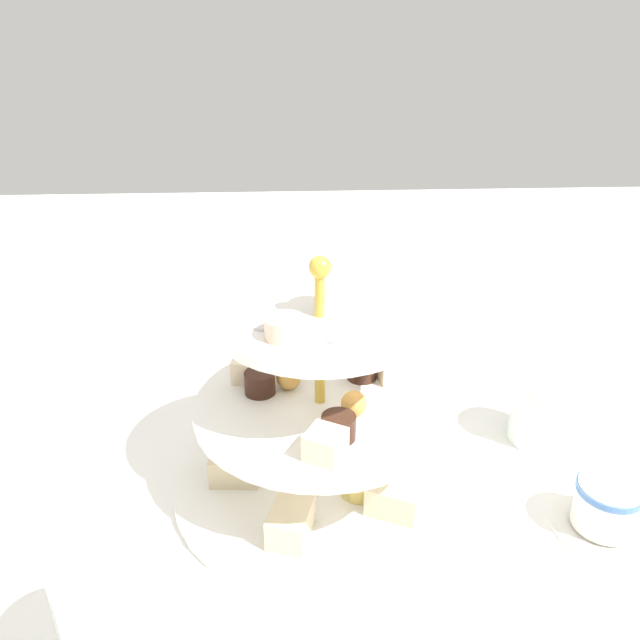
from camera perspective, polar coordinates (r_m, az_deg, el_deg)
The scene contains 6 objects.
ground_plane at distance 0.66m, azimuth -0.00°, elevation -14.63°, with size 2.40×2.40×0.00m, color white.
tiered_serving_stand at distance 0.61m, azimuth 0.06°, elevation -9.39°, with size 0.29×0.29×0.25m.
water_glass_tall_right at distance 0.48m, azimuth -18.15°, elevation -24.82°, with size 0.07×0.07×0.13m, color silver.
water_glass_short_left at distance 0.74m, azimuth 19.39°, elevation -7.73°, with size 0.06×0.06×0.08m, color silver.
teacup_with_saucer at distance 0.65m, azimuth 24.50°, elevation -15.31°, with size 0.09×0.09×0.05m.
butter_knife_left at distance 0.80m, azimuth -20.74°, elevation -8.17°, with size 0.17×0.01×0.00m, color silver.
Camera 1 is at (-0.03, -0.50, 0.43)m, focal length 35.23 mm.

